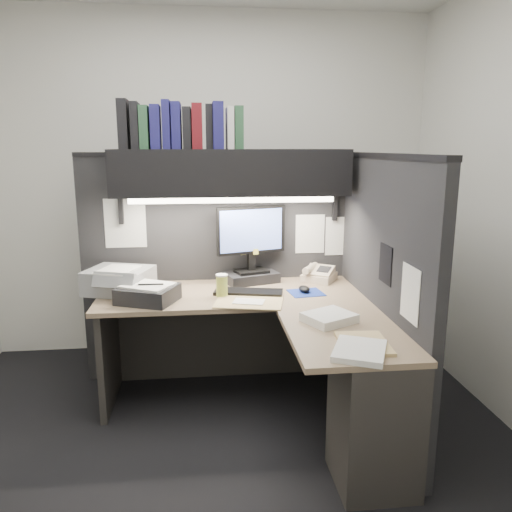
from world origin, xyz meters
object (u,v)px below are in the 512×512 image
object	(u,v)px
coffee_cup	(222,286)
notebook_stack	(148,294)
overhead_shelf	(231,172)
telephone	(319,275)
monitor	(251,253)
desk	(294,367)
keyboard	(249,292)
printer	(119,280)

from	to	relation	value
coffee_cup	notebook_stack	size ratio (longest dim) A/B	0.41
overhead_shelf	coffee_cup	xyz separation A→B (m)	(-0.08, -0.27, -0.70)
telephone	monitor	bearing A→B (deg)	-149.12
monitor	desk	bearing A→B (deg)	-95.76
overhead_shelf	keyboard	xyz separation A→B (m)	(0.09, -0.23, -0.76)
monitor	notebook_stack	bearing A→B (deg)	-167.76
coffee_cup	desk	bearing A→B (deg)	-51.22
coffee_cup	overhead_shelf	bearing A→B (deg)	73.15
overhead_shelf	coffee_cup	world-z (taller)	overhead_shelf
desk	telephone	xyz separation A→B (m)	(0.32, 0.79, 0.33)
desk	coffee_cup	world-z (taller)	coffee_cup
monitor	telephone	bearing A→B (deg)	-18.68
overhead_shelf	monitor	bearing A→B (deg)	19.32
printer	monitor	bearing A→B (deg)	28.06
monitor	overhead_shelf	bearing A→B (deg)	-177.87
keyboard	telephone	bearing A→B (deg)	39.36
desk	notebook_stack	distance (m)	1.00
telephone	coffee_cup	xyz separation A→B (m)	(-0.71, -0.31, 0.03)
monitor	keyboard	size ratio (longest dim) A/B	1.22
coffee_cup	printer	distance (m)	0.69
coffee_cup	notebook_stack	xyz separation A→B (m)	(-0.46, -0.06, -0.02)
keyboard	coffee_cup	xyz separation A→B (m)	(-0.17, -0.04, 0.06)
coffee_cup	printer	world-z (taller)	printer
printer	notebook_stack	world-z (taller)	printer
keyboard	notebook_stack	bearing A→B (deg)	-158.27
keyboard	telephone	size ratio (longest dim) A/B	2.03
keyboard	printer	size ratio (longest dim) A/B	1.13
desk	monitor	size ratio (longest dim) A/B	3.16
overhead_shelf	monitor	world-z (taller)	overhead_shelf
desk	overhead_shelf	xyz separation A→B (m)	(-0.30, 0.75, 1.06)
coffee_cup	printer	xyz separation A→B (m)	(-0.67, 0.18, 0.01)
desk	printer	world-z (taller)	printer
desk	coffee_cup	size ratio (longest dim) A/B	12.58
notebook_stack	monitor	bearing A→B (deg)	29.44
monitor	printer	distance (m)	0.91
desk	printer	distance (m)	1.29
printer	notebook_stack	xyz separation A→B (m)	(0.21, -0.24, -0.03)
monitor	telephone	world-z (taller)	monitor
keyboard	coffee_cup	distance (m)	0.19
keyboard	desk	bearing A→B (deg)	-55.52
monitor	printer	world-z (taller)	monitor
keyboard	printer	bearing A→B (deg)	-176.61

